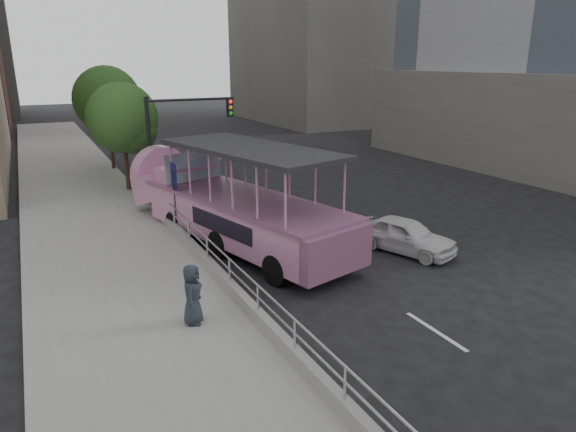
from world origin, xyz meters
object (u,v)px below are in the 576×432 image
parking_sign (175,193)px  street_tree_near (125,121)px  street_tree_far (109,102)px  duck_boat (226,205)px  traffic_signal (175,134)px  car (405,235)px  pedestrian_far (192,294)px

parking_sign → street_tree_near: street_tree_near is taller
parking_sign → street_tree_far: (-0.10, 13.80, 2.44)m
duck_boat → parking_sign: 2.04m
traffic_signal → car: bearing=-59.1°
street_tree_far → street_tree_near: bearing=-91.9°
duck_boat → street_tree_near: size_ratio=2.08×
duck_boat → pedestrian_far: size_ratio=7.53×
parking_sign → street_tree_near: (-0.30, 7.80, 1.96)m
parking_sign → traffic_signal: (1.29, 4.37, 1.64)m
car → street_tree_near: street_tree_near is taller
parking_sign → car: bearing=-36.5°
traffic_signal → street_tree_near: bearing=115.0°
pedestrian_far → traffic_signal: size_ratio=0.30×
car → parking_sign: size_ratio=1.24×
pedestrian_far → street_tree_far: size_ratio=0.25×
traffic_signal → street_tree_far: street_tree_far is taller
car → traffic_signal: bearing=99.9°
pedestrian_far → car: bearing=-47.3°
traffic_signal → street_tree_far: 9.57m
car → street_tree_far: street_tree_far is taller
pedestrian_far → street_tree_near: 15.48m
duck_boat → traffic_signal: bearing=94.1°
traffic_signal → street_tree_far: size_ratio=0.81×
duck_boat → street_tree_near: 9.39m
street_tree_near → traffic_signal: bearing=-65.0°
duck_boat → traffic_signal: 5.82m
car → traffic_signal: (-5.71, 9.55, 2.86)m
parking_sign → duck_boat: bearing=-32.1°
parking_sign → street_tree_near: bearing=92.2°
car → traffic_signal: size_ratio=0.72×
car → parking_sign: (-7.00, 5.18, 1.23)m
car → pedestrian_far: 8.88m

